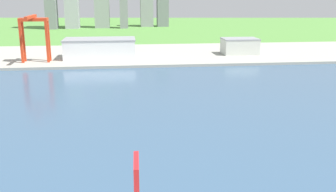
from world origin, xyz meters
TOP-DOWN VIEW (x-y plane):
  - ground_plane at (0.00, 300.00)m, footprint 2400.00×2400.00m
  - water_bay at (0.00, 240.00)m, footprint 840.00×360.00m
  - industrial_pier at (0.00, 490.00)m, footprint 840.00×140.00m
  - port_crane_red at (-103.33, 446.94)m, footprint 24.81×37.86m
  - warehouse_main at (-46.94, 465.24)m, footprint 67.77×35.23m
  - warehouse_annex at (93.83, 473.13)m, footprint 35.71×25.03m

SIDE VIEW (x-z plane):
  - ground_plane at x=0.00m, z-range 0.00..0.00m
  - water_bay at x=0.00m, z-range 0.00..0.15m
  - industrial_pier at x=0.00m, z-range 0.00..2.50m
  - warehouse_annex at x=93.83m, z-range 2.52..18.62m
  - warehouse_main at x=-46.94m, z-range 2.52..21.02m
  - port_crane_red at x=-103.33m, z-range 11.46..53.53m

